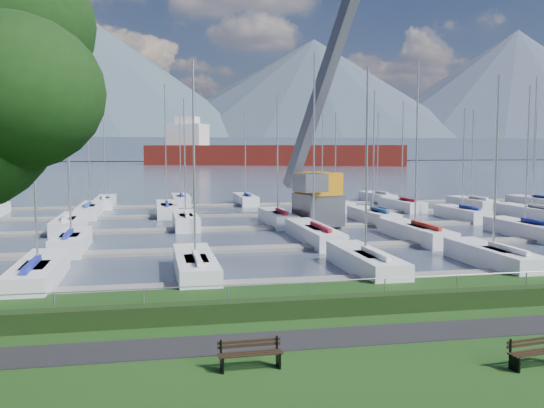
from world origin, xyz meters
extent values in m
cube|color=black|center=(0.00, -3.00, 0.01)|extent=(160.00, 2.00, 0.04)
cube|color=#3F485C|center=(0.00, 260.00, -0.40)|extent=(800.00, 540.00, 0.20)
cube|color=black|center=(0.00, -0.40, 0.35)|extent=(80.00, 0.70, 0.70)
cylinder|color=gray|center=(0.00, 0.00, 1.20)|extent=(80.00, 0.04, 0.04)
cube|color=#475369|center=(0.00, 330.00, 6.00)|extent=(900.00, 80.00, 12.00)
cone|color=#3C4D58|center=(-80.00, 400.00, 57.50)|extent=(340.00, 340.00, 115.00)
cone|color=#3B4656|center=(110.00, 410.00, 42.50)|extent=(300.00, 300.00, 85.00)
cone|color=#3E475B|center=(280.00, 420.00, 50.00)|extent=(320.00, 320.00, 100.00)
cube|color=slate|center=(0.00, 6.00, -0.22)|extent=(90.00, 1.60, 0.25)
cube|color=gray|center=(0.00, 16.00, -0.22)|extent=(90.00, 1.60, 0.25)
cube|color=slate|center=(0.00, 26.00, -0.22)|extent=(90.00, 1.60, 0.25)
cube|color=slate|center=(0.00, 36.00, -0.22)|extent=(90.00, 1.60, 0.25)
cube|color=gray|center=(0.00, 46.00, -0.22)|extent=(90.00, 1.60, 0.25)
cube|color=black|center=(-4.84, -5.29, 0.23)|extent=(0.07, 0.40, 0.45)
cube|color=black|center=(-4.85, -5.11, 0.65)|extent=(0.05, 0.05, 0.40)
cube|color=black|center=(-3.25, -5.24, 0.23)|extent=(0.07, 0.40, 0.45)
cube|color=black|center=(-3.25, -5.06, 0.65)|extent=(0.05, 0.05, 0.40)
cube|color=black|center=(-4.04, -5.41, 0.45)|extent=(1.80, 0.16, 0.04)
cube|color=black|center=(-4.05, -5.27, 0.45)|extent=(1.80, 0.16, 0.04)
cube|color=black|center=(-4.05, -5.12, 0.45)|extent=(1.80, 0.16, 0.04)
cube|color=black|center=(-4.05, -5.07, 0.62)|extent=(1.80, 0.10, 0.08)
cube|color=black|center=(-4.05, -5.07, 0.74)|extent=(1.80, 0.10, 0.08)
cube|color=black|center=(3.08, -6.80, 0.23)|extent=(0.12, 0.40, 0.45)
cube|color=black|center=(3.05, -6.62, 0.65)|extent=(0.06, 0.06, 0.40)
cube|color=black|center=(3.89, -6.83, 0.45)|extent=(1.80, 0.36, 0.04)
cube|color=black|center=(3.87, -6.68, 0.45)|extent=(1.80, 0.36, 0.04)
cube|color=black|center=(3.85, -6.54, 0.45)|extent=(1.80, 0.36, 0.04)
cube|color=black|center=(3.84, -6.49, 0.62)|extent=(1.79, 0.30, 0.08)
cube|color=black|center=(3.84, -6.49, 0.74)|extent=(1.79, 0.30, 0.08)
sphere|color=black|center=(-9.49, -7.92, 7.27)|extent=(3.89, 3.89, 3.89)
cube|color=#515358|center=(6.61, 25.94, 1.20)|extent=(3.88, 3.88, 2.60)
cube|color=#C3780B|center=(6.61, 25.94, 3.30)|extent=(3.35, 3.93, 1.80)
cube|color=#5C5E63|center=(8.41, 30.44, 12.30)|extent=(5.49, 10.65, 19.89)
cube|color=#575A5F|center=(5.41, 23.94, 3.50)|extent=(2.47, 2.62, 1.40)
cube|color=maroon|center=(40.75, 212.30, 2.50)|extent=(100.80, 55.01, 10.00)
cube|color=silver|center=(7.85, 225.72, 10.00)|extent=(18.25, 18.25, 12.00)
cube|color=silver|center=(7.85, 225.72, 17.00)|extent=(10.43, 10.43, 4.00)
camera|label=1|loc=(-6.64, -21.39, 6.11)|focal=40.00mm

